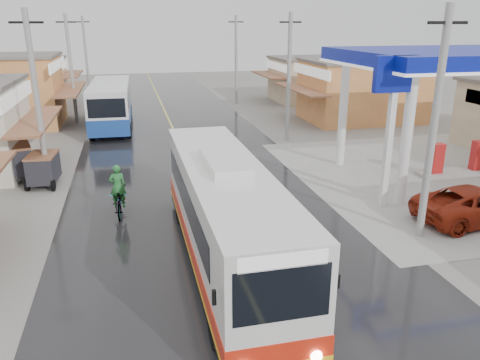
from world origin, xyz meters
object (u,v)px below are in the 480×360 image
(jeepney, at_px, (476,204))
(cyclist, at_px, (119,198))
(tricycle_near, at_px, (43,168))
(coach_bus, at_px, (225,214))
(tricycle_far, at_px, (15,160))
(second_bus, at_px, (111,104))

(jeepney, bearing_deg, cyclist, 69.60)
(jeepney, bearing_deg, tricycle_near, 59.41)
(cyclist, bearing_deg, jeepney, -15.18)
(coach_bus, bearing_deg, tricycle_near, 126.12)
(cyclist, bearing_deg, tricycle_far, 131.22)
(tricycle_far, bearing_deg, second_bus, 53.43)
(second_bus, bearing_deg, tricycle_near, -101.73)
(cyclist, distance_m, tricycle_near, 5.68)
(tricycle_near, bearing_deg, second_bus, 81.41)
(coach_bus, relative_size, second_bus, 1.15)
(cyclist, bearing_deg, tricycle_near, 128.61)
(tricycle_near, bearing_deg, coach_bus, -49.19)
(second_bus, height_order, tricycle_near, second_bus)
(jeepney, xyz_separation_m, tricycle_far, (-18.50, 9.57, 0.32))
(second_bus, distance_m, tricycle_near, 12.76)
(coach_bus, xyz_separation_m, tricycle_far, (-8.29, 10.63, -0.70))
(second_bus, xyz_separation_m, tricycle_near, (-2.90, -12.39, -0.87))
(coach_bus, bearing_deg, cyclist, 124.36)
(coach_bus, height_order, tricycle_near, coach_bus)
(second_bus, relative_size, tricycle_far, 4.05)
(tricycle_near, distance_m, tricycle_far, 1.94)
(cyclist, relative_size, tricycle_near, 1.02)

